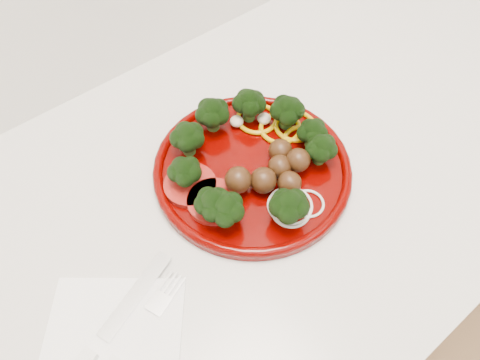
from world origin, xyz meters
TOP-DOWN VIEW (x-y plane):
  - counter at (0.00, 1.70)m, footprint 2.40×0.60m
  - plate at (0.05, 1.71)m, footprint 0.27×0.27m
  - napkin at (-0.23, 1.63)m, footprint 0.21×0.21m
  - knife at (-0.25, 1.63)m, footprint 0.21×0.09m

SIDE VIEW (x-z plane):
  - counter at x=0.00m, z-range 0.00..0.90m
  - napkin at x=-0.23m, z-range 0.90..0.90m
  - knife at x=-0.25m, z-range 0.90..0.91m
  - plate at x=0.05m, z-range 0.89..0.95m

